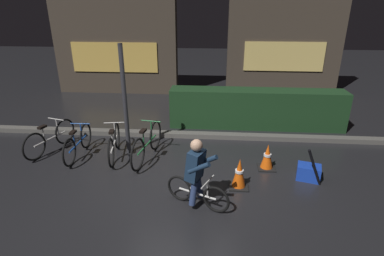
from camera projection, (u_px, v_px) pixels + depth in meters
name	position (u px, v px, depth m)	size (l,w,h in m)	color
ground_plane	(179.00, 181.00, 6.01)	(40.00, 40.00, 0.00)	black
sidewalk_curb	(189.00, 135.00, 8.03)	(12.00, 0.24, 0.12)	#56544F
hedge_row	(256.00, 109.00, 8.54)	(4.80, 0.70, 1.07)	#19381C
storefront_left	(114.00, 30.00, 11.37)	(4.66, 0.54, 4.79)	#42382D
storefront_right	(285.00, 34.00, 11.61)	(4.30, 0.54, 4.40)	#42382D
street_post	(125.00, 101.00, 6.76)	(0.10, 0.10, 2.50)	#2D2D33
parked_bike_leftmost	(50.00, 138.00, 7.15)	(0.54, 1.53, 0.73)	black
parked_bike_left_mid	(78.00, 143.00, 6.92)	(0.46, 1.53, 0.71)	black
parked_bike_center_left	(114.00, 143.00, 6.90)	(0.46, 1.57, 0.73)	black
parked_bike_center_right	(147.00, 144.00, 6.78)	(0.46, 1.74, 0.81)	black
traffic_cone_near	(239.00, 174.00, 5.73)	(0.36, 0.36, 0.60)	black
traffic_cone_far	(267.00, 157.00, 6.40)	(0.36, 0.36, 0.55)	black
blue_crate	(309.00, 172.00, 6.04)	(0.44, 0.32, 0.30)	#193DB7
cyclist	(197.00, 173.00, 5.09)	(1.10, 0.66, 1.25)	black
closed_umbrella	(315.00, 168.00, 5.72)	(0.05, 0.05, 0.85)	black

